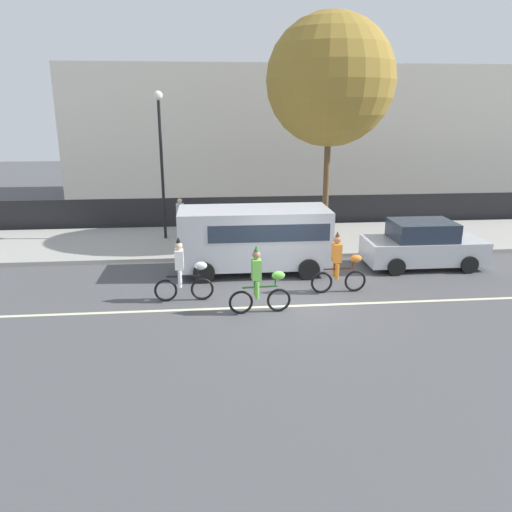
% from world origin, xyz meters
% --- Properties ---
extents(ground_plane, '(80.00, 80.00, 0.00)m').
position_xyz_m(ground_plane, '(0.00, 0.00, 0.00)').
color(ground_plane, '#4C4C4F').
extents(road_centre_line, '(36.00, 0.14, 0.01)m').
position_xyz_m(road_centre_line, '(0.00, -0.50, 0.00)').
color(road_centre_line, beige).
rests_on(road_centre_line, ground).
extents(sidewalk_curb, '(60.00, 5.00, 0.15)m').
position_xyz_m(sidewalk_curb, '(0.00, 6.50, 0.07)').
color(sidewalk_curb, '#9E9B93').
rests_on(sidewalk_curb, ground).
extents(fence_line, '(40.00, 0.08, 1.40)m').
position_xyz_m(fence_line, '(0.00, 9.40, 0.70)').
color(fence_line, black).
rests_on(fence_line, ground).
extents(building_backdrop, '(28.00, 8.00, 7.61)m').
position_xyz_m(building_backdrop, '(3.92, 18.00, 3.81)').
color(building_backdrop, beige).
rests_on(building_backdrop, ground).
extents(parade_cyclist_zebra, '(1.72, 0.50, 1.92)m').
position_xyz_m(parade_cyclist_zebra, '(-3.09, 0.21, 0.84)').
color(parade_cyclist_zebra, black).
rests_on(parade_cyclist_zebra, ground).
extents(parade_cyclist_lime, '(1.72, 0.50, 1.92)m').
position_xyz_m(parade_cyclist_lime, '(-0.98, -0.87, 0.84)').
color(parade_cyclist_lime, black).
rests_on(parade_cyclist_lime, ground).
extents(parade_cyclist_orange, '(1.72, 0.50, 1.92)m').
position_xyz_m(parade_cyclist_orange, '(1.55, 0.46, 0.84)').
color(parade_cyclist_orange, black).
rests_on(parade_cyclist_orange, ground).
extents(parked_van_silver, '(5.00, 2.22, 2.18)m').
position_xyz_m(parked_van_silver, '(-0.76, 2.70, 1.28)').
color(parked_van_silver, silver).
rests_on(parked_van_silver, ground).
extents(parked_car_silver, '(4.10, 1.92, 1.64)m').
position_xyz_m(parked_car_silver, '(5.10, 2.68, 0.78)').
color(parked_car_silver, '#B7BABF').
rests_on(parked_car_silver, ground).
extents(street_lamp_post, '(0.36, 0.36, 5.86)m').
position_xyz_m(street_lamp_post, '(-4.16, 6.95, 3.99)').
color(street_lamp_post, black).
rests_on(street_lamp_post, sidewalk_curb).
extents(street_tree_near_lamp, '(4.94, 4.94, 8.69)m').
position_xyz_m(street_tree_near_lamp, '(2.41, 6.25, 6.36)').
color(street_tree_near_lamp, brown).
rests_on(street_tree_near_lamp, sidewalk_curb).
extents(pedestrian_onlooker, '(0.32, 0.20, 1.62)m').
position_xyz_m(pedestrian_onlooker, '(-3.53, 7.20, 1.01)').
color(pedestrian_onlooker, '#33333D').
rests_on(pedestrian_onlooker, sidewalk_curb).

